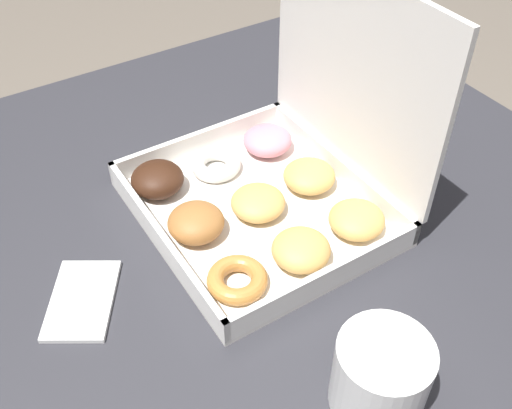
{
  "coord_description": "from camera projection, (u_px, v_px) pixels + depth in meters",
  "views": [
    {
      "loc": [
        0.45,
        -0.28,
        1.31
      ],
      "look_at": [
        -0.04,
        0.03,
        0.77
      ],
      "focal_mm": 42.0,
      "sensor_mm": 36.0,
      "label": 1
    }
  ],
  "objects": [
    {
      "name": "paper_napkin",
      "position": [
        82.0,
        300.0,
        0.69
      ],
      "size": [
        0.14,
        0.12,
        0.01
      ],
      "color": "white",
      "rests_on": "dining_table"
    },
    {
      "name": "donut_box",
      "position": [
        275.0,
        176.0,
        0.78
      ],
      "size": [
        0.32,
        0.29,
        0.3
      ],
      "color": "silver",
      "rests_on": "dining_table"
    },
    {
      "name": "coffee_mug",
      "position": [
        381.0,
        375.0,
        0.57
      ],
      "size": [
        0.09,
        0.09,
        0.09
      ],
      "color": "white",
      "rests_on": "dining_table"
    },
    {
      "name": "dining_table",
      "position": [
        257.0,
        290.0,
        0.83
      ],
      "size": [
        1.02,
        1.02,
        0.75
      ],
      "color": "#2D2D33",
      "rests_on": "ground_plane"
    }
  ]
}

